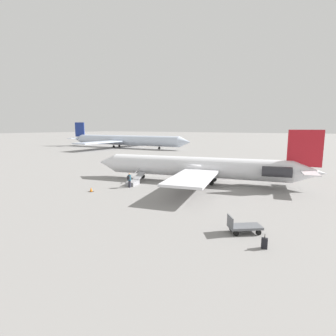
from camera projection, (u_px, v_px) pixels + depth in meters
name	position (u px, v px, depth m)	size (l,w,h in m)	color
ground_plane	(195.00, 182.00, 34.20)	(600.00, 600.00, 0.00)	gray
airplane_main	(202.00, 167.00, 33.58)	(29.27, 22.39, 6.84)	silver
airplane_far_center	(124.00, 140.00, 90.55)	(49.54, 38.26, 8.85)	silver
boarding_stairs	(134.00, 181.00, 32.82)	(1.80, 4.14, 1.70)	#99999E
passenger	(129.00, 179.00, 31.09)	(0.39, 0.56, 1.74)	#23232D
luggage_cart	(243.00, 226.00, 17.75)	(2.43, 2.18, 1.22)	#595B60
suitcase	(264.00, 243.00, 15.50)	(0.39, 0.27, 0.88)	black
traffic_cone_near_stairs	(91.00, 190.00, 29.18)	(0.44, 0.44, 0.49)	black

